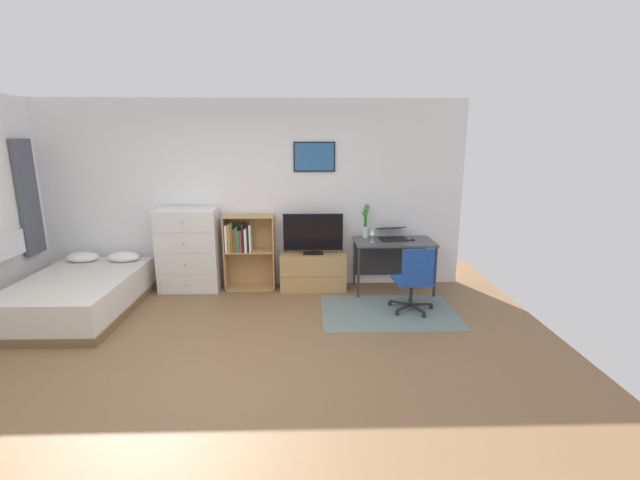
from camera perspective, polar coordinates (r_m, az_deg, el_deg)
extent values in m
plane|color=brown|center=(4.58, -11.88, -15.48)|extent=(7.20, 7.20, 0.00)
cube|color=white|center=(6.48, -8.74, 5.80)|extent=(6.12, 0.06, 2.70)
cube|color=black|center=(6.33, -0.74, 10.75)|extent=(0.59, 0.02, 0.42)
cube|color=#285B93|center=(6.32, -0.73, 10.74)|extent=(0.55, 0.01, 0.38)
cube|color=#4C515B|center=(7.06, -33.66, 4.58)|extent=(0.05, 0.40, 1.54)
cube|color=silver|center=(6.54, -35.92, -0.57)|extent=(0.20, 0.52, 0.30)
cube|color=slate|center=(5.73, 8.88, -9.18)|extent=(1.70, 1.20, 0.01)
cube|color=brown|center=(6.41, -28.59, -7.81)|extent=(1.31, 1.98, 0.10)
cube|color=silver|center=(6.34, -28.83, -5.85)|extent=(1.27, 1.94, 0.36)
ellipsoid|color=white|center=(7.03, -28.43, -1.97)|extent=(0.44, 0.28, 0.14)
ellipsoid|color=white|center=(6.79, -24.12, -2.01)|extent=(0.44, 0.28, 0.14)
cube|color=silver|center=(6.53, -16.67, -1.26)|extent=(0.85, 0.42, 1.20)
cube|color=silver|center=(6.46, -16.89, -5.57)|extent=(0.81, 0.01, 0.28)
sphere|color=#A59E8C|center=(6.44, -16.93, -5.62)|extent=(0.03, 0.03, 0.03)
cube|color=silver|center=(6.37, -17.07, -3.05)|extent=(0.81, 0.01, 0.28)
sphere|color=#A59E8C|center=(6.36, -17.11, -3.09)|extent=(0.03, 0.03, 0.03)
cube|color=silver|center=(6.30, -17.26, -0.46)|extent=(0.81, 0.01, 0.28)
sphere|color=#A59E8C|center=(6.28, -17.30, -0.49)|extent=(0.03, 0.03, 0.03)
cube|color=silver|center=(6.23, -17.45, 2.19)|extent=(0.81, 0.01, 0.28)
sphere|color=#A59E8C|center=(6.22, -17.48, 2.16)|extent=(0.03, 0.03, 0.03)
cube|color=tan|center=(6.49, -12.15, -1.61)|extent=(0.02, 0.30, 1.08)
cube|color=tan|center=(6.40, -5.99, -1.59)|extent=(0.02, 0.30, 1.08)
cube|color=tan|center=(6.59, -8.92, -6.08)|extent=(0.72, 0.30, 0.02)
cube|color=tan|center=(6.43, -9.10, -1.42)|extent=(0.68, 0.30, 0.02)
cube|color=tan|center=(6.32, -9.27, 3.06)|extent=(0.68, 0.30, 0.02)
cube|color=tan|center=(6.58, -8.93, -1.28)|extent=(0.72, 0.01, 1.08)
cube|color=white|center=(6.40, -11.98, 0.24)|extent=(0.03, 0.21, 0.38)
cube|color=orange|center=(6.37, -11.65, 0.27)|extent=(0.04, 0.17, 0.40)
cube|color=#2D8C4C|center=(6.37, -11.32, 0.43)|extent=(0.03, 0.19, 0.43)
cube|color=red|center=(6.37, -10.99, -0.01)|extent=(0.03, 0.18, 0.33)
cube|color=#2D8C4C|center=(6.36, -10.69, 0.11)|extent=(0.02, 0.18, 0.36)
cube|color=#2D8C4C|center=(6.38, -10.42, -0.07)|extent=(0.02, 0.22, 0.31)
cube|color=red|center=(6.38, -10.15, -0.05)|extent=(0.03, 0.23, 0.31)
cube|color=black|center=(6.35, -9.93, 0.33)|extent=(0.03, 0.19, 0.41)
cube|color=white|center=(6.34, -9.58, -0.01)|extent=(0.04, 0.17, 0.34)
cube|color=black|center=(6.34, -9.30, 0.11)|extent=(0.02, 0.19, 0.36)
cube|color=white|center=(6.35, -9.01, 0.28)|extent=(0.02, 0.22, 0.39)
cube|color=tan|center=(6.41, -0.89, -4.06)|extent=(0.94, 0.40, 0.53)
cube|color=tan|center=(6.22, -0.86, -4.62)|extent=(0.94, 0.01, 0.02)
cube|color=black|center=(6.31, -0.90, -1.72)|extent=(0.28, 0.16, 0.02)
cube|color=black|center=(6.30, -0.90, -1.41)|extent=(0.06, 0.04, 0.05)
cube|color=black|center=(6.24, -0.91, 1.03)|extent=(0.85, 0.02, 0.53)
cube|color=black|center=(6.23, -0.90, 1.01)|extent=(0.82, 0.01, 0.50)
cube|color=#4C4C4F|center=(6.30, 9.59, -0.22)|extent=(1.12, 0.61, 0.03)
cube|color=#2D2D30|center=(6.06, 5.03, -4.28)|extent=(0.03, 0.03, 0.71)
cube|color=#2D2D30|center=(6.27, 14.70, -4.07)|extent=(0.03, 0.03, 0.71)
cube|color=#2D2D30|center=(6.58, 4.49, -2.82)|extent=(0.03, 0.03, 0.71)
cube|color=#2D2D30|center=(6.78, 13.41, -2.68)|extent=(0.03, 0.03, 0.71)
cube|color=#2D2D30|center=(6.67, 8.99, -2.41)|extent=(1.06, 0.02, 0.50)
cylinder|color=#232326|center=(5.94, 14.24, -8.40)|extent=(0.05, 0.05, 0.05)
cube|color=#232326|center=(5.88, 12.97, -8.14)|extent=(0.28, 0.06, 0.02)
cylinder|color=#232326|center=(6.11, 11.64, -7.63)|extent=(0.05, 0.05, 0.05)
cube|color=#232326|center=(5.97, 11.66, -7.75)|extent=(0.09, 0.28, 0.02)
cylinder|color=#232326|center=(5.93, 9.05, -8.18)|extent=(0.05, 0.05, 0.05)
cube|color=#232326|center=(5.88, 10.35, -8.03)|extent=(0.26, 0.17, 0.02)
cylinder|color=#232326|center=(5.64, 9.96, -9.39)|extent=(0.05, 0.05, 0.05)
cube|color=#232326|center=(5.73, 10.84, -8.62)|extent=(0.23, 0.21, 0.02)
cylinder|color=#232326|center=(5.65, 13.34, -9.53)|extent=(0.05, 0.05, 0.05)
cube|color=#232326|center=(5.73, 12.50, -8.69)|extent=(0.14, 0.27, 0.02)
cylinder|color=#232326|center=(5.78, 11.74, -6.72)|extent=(0.04, 0.04, 0.30)
cube|color=#1E479E|center=(5.72, 11.82, -5.17)|extent=(0.48, 0.48, 0.03)
cube|color=#1E479E|center=(5.47, 12.60, -3.44)|extent=(0.40, 0.07, 0.45)
cube|color=black|center=(6.36, 9.60, 0.09)|extent=(0.43, 0.32, 0.01)
cube|color=black|center=(6.35, 9.62, 0.14)|extent=(0.40, 0.29, 0.00)
cube|color=black|center=(6.48, 9.16, 1.54)|extent=(0.43, 0.30, 0.08)
cube|color=black|center=(6.48, 9.18, 1.54)|extent=(0.40, 0.28, 0.06)
ellipsoid|color=#262628|center=(6.36, 11.98, 0.08)|extent=(0.06, 0.10, 0.03)
cylinder|color=silver|center=(6.43, 5.90, 1.03)|extent=(0.09, 0.09, 0.16)
cylinder|color=#3D8438|center=(6.39, 6.07, 2.53)|extent=(0.01, 0.01, 0.41)
sphere|color=#308B2C|center=(6.36, 6.12, 4.33)|extent=(0.07, 0.07, 0.07)
cylinder|color=#3D8438|center=(6.41, 5.96, 2.36)|extent=(0.01, 0.01, 0.36)
sphere|color=#308B2C|center=(6.37, 6.00, 3.97)|extent=(0.07, 0.07, 0.07)
cylinder|color=#3D8438|center=(6.41, 5.77, 2.13)|extent=(0.01, 0.01, 0.31)
sphere|color=#308B2C|center=(6.38, 5.80, 3.50)|extent=(0.07, 0.07, 0.07)
cylinder|color=#3D8438|center=(6.40, 5.86, 2.04)|extent=(0.01, 0.01, 0.30)
sphere|color=#308B2C|center=(6.37, 5.89, 3.35)|extent=(0.07, 0.07, 0.07)
cylinder|color=#3D8438|center=(6.38, 6.01, 2.29)|extent=(0.01, 0.01, 0.36)
sphere|color=#308B2C|center=(6.34, 6.05, 3.89)|extent=(0.07, 0.07, 0.07)
cylinder|color=silver|center=(6.18, 6.77, -0.24)|extent=(0.06, 0.06, 0.01)
cylinder|color=silver|center=(6.16, 6.79, 0.24)|extent=(0.01, 0.01, 0.10)
cone|color=silver|center=(6.14, 6.81, 1.03)|extent=(0.07, 0.07, 0.07)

